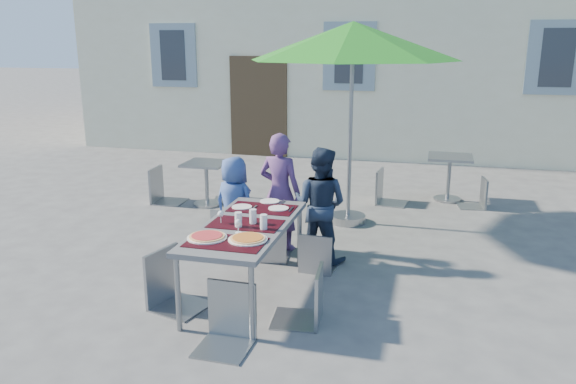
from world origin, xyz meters
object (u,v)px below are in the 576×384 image
(dining_table, at_px, (246,229))
(child_1, at_px, (280,192))
(bg_chair_l_0, at_px, (161,164))
(bg_chair_r_1, at_px, (479,176))
(child_0, at_px, (235,204))
(cafe_table_0, at_px, (207,177))
(patio_umbrella, at_px, (353,42))
(cafe_table_1, at_px, (449,170))
(chair_0, at_px, (232,204))
(pizza_near_right, at_px, (248,239))
(chair_4, at_px, (308,263))
(pizza_near_left, at_px, (207,237))
(chair_1, at_px, (270,216))
(bg_chair_r_0, at_px, (233,166))
(bg_chair_l_1, at_px, (387,166))
(chair_3, at_px, (169,245))
(chair_2, at_px, (317,229))
(chair_5, at_px, (227,279))

(dining_table, relative_size, child_1, 1.28)
(dining_table, height_order, bg_chair_l_0, bg_chair_l_0)
(child_1, xyz_separation_m, bg_chair_r_1, (2.49, 2.50, -0.22))
(child_0, height_order, cafe_table_0, child_0)
(patio_umbrella, distance_m, cafe_table_1, 2.88)
(chair_0, xyz_separation_m, bg_chair_r_1, (3.00, 2.81, -0.11))
(pizza_near_right, xyz_separation_m, chair_4, (0.55, 0.03, -0.19))
(patio_umbrella, bearing_deg, child_1, -118.25)
(pizza_near_left, height_order, chair_1, chair_1)
(child_1, height_order, bg_chair_r_0, child_1)
(bg_chair_l_1, bearing_deg, chair_3, -112.05)
(child_1, height_order, cafe_table_0, child_1)
(pizza_near_left, height_order, bg_chair_l_0, bg_chair_l_0)
(bg_chair_l_1, bearing_deg, chair_0, -120.78)
(cafe_table_0, bearing_deg, pizza_near_left, -67.08)
(chair_0, height_order, chair_2, chair_0)
(chair_1, distance_m, bg_chair_r_1, 3.84)
(dining_table, xyz_separation_m, chair_1, (-0.03, 0.95, -0.15))
(pizza_near_right, xyz_separation_m, bg_chair_r_1, (2.29, 4.32, -0.26))
(cafe_table_0, bearing_deg, chair_5, -65.05)
(chair_2, distance_m, chair_4, 1.18)
(chair_4, xyz_separation_m, bg_chair_r_0, (-2.06, 3.70, -0.00))
(chair_5, relative_size, bg_chair_r_1, 1.14)
(child_0, xyz_separation_m, chair_2, (1.12, -0.44, -0.09))
(chair_5, bearing_deg, chair_3, 145.86)
(chair_3, relative_size, bg_chair_r_0, 1.08)
(chair_4, xyz_separation_m, chair_5, (-0.57, -0.54, 0.00))
(child_1, bearing_deg, patio_umbrella, -108.53)
(chair_3, bearing_deg, pizza_near_left, -9.35)
(dining_table, height_order, cafe_table_0, dining_table)
(chair_3, bearing_deg, cafe_table_0, 106.96)
(bg_chair_r_0, bearing_deg, pizza_near_right, -67.98)
(cafe_table_1, bearing_deg, chair_2, -113.07)
(chair_0, relative_size, cafe_table_1, 1.42)
(dining_table, distance_m, chair_2, 0.97)
(pizza_near_right, bearing_deg, dining_table, 111.03)
(dining_table, bearing_deg, chair_0, 117.07)
(chair_0, bearing_deg, bg_chair_l_1, 59.22)
(patio_umbrella, xyz_separation_m, cafe_table_0, (-2.28, 0.32, -2.04))
(chair_3, relative_size, bg_chair_l_1, 1.04)
(chair_5, bearing_deg, dining_table, 99.15)
(child_1, distance_m, chair_3, 1.89)
(chair_4, distance_m, cafe_table_0, 4.10)
(chair_3, xyz_separation_m, bg_chair_l_1, (1.69, 4.17, -0.02))
(pizza_near_right, distance_m, chair_0, 1.68)
(cafe_table_1, bearing_deg, child_1, -126.29)
(patio_umbrella, bearing_deg, bg_chair_r_0, 160.97)
(chair_0, xyz_separation_m, bg_chair_r_0, (-0.79, 2.22, -0.04))
(chair_2, distance_m, bg_chair_r_1, 3.64)
(dining_table, height_order, patio_umbrella, patio_umbrella)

